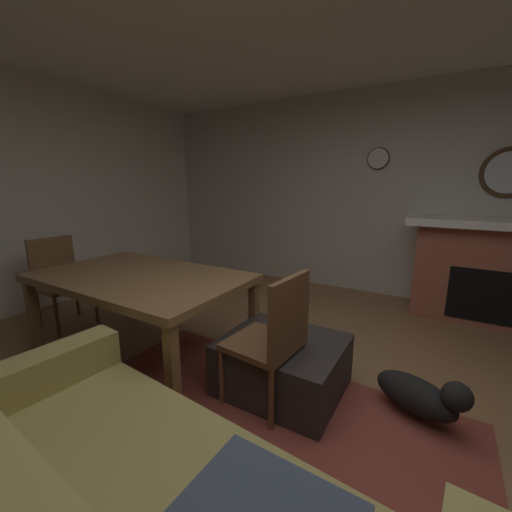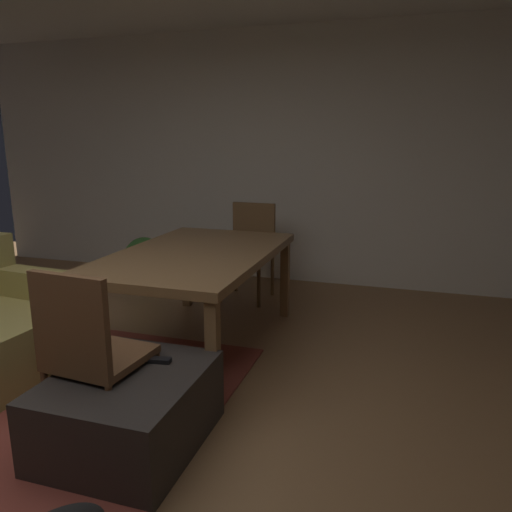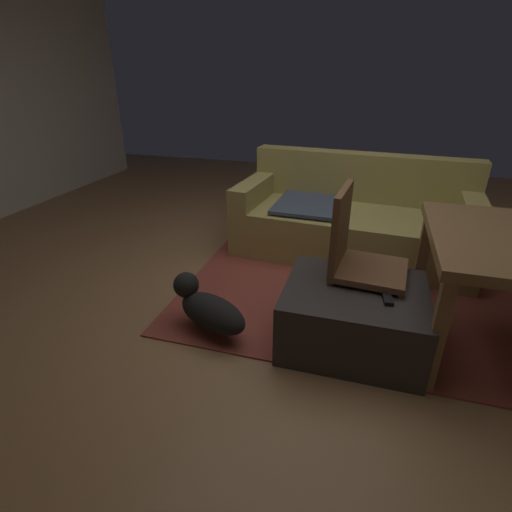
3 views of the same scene
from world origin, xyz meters
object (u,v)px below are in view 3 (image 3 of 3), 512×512
object	(u,v)px
ottoman_coffee_table	(353,316)
small_dog	(208,309)
tv_remote	(387,297)
couch	(353,220)
dining_chair_west	(356,254)

from	to	relation	value
ottoman_coffee_table	small_dog	world-z (taller)	ottoman_coffee_table
tv_remote	couch	bearing A→B (deg)	92.74
couch	dining_chair_west	distance (m)	1.23
tv_remote	dining_chair_west	distance (m)	0.35
couch	ottoman_coffee_table	distance (m)	1.41
tv_remote	small_dog	xyz separation A→B (m)	(-1.06, -0.09, -0.22)
tv_remote	ottoman_coffee_table	bearing A→B (deg)	149.92
couch	dining_chair_west	world-z (taller)	dining_chair_west
dining_chair_west	small_dog	bearing A→B (deg)	-157.94
tv_remote	small_dog	size ratio (longest dim) A/B	0.28
small_dog	ottoman_coffee_table	bearing A→B (deg)	9.96
couch	tv_remote	world-z (taller)	couch
ottoman_coffee_table	dining_chair_west	xyz separation A→B (m)	(-0.03, 0.19, 0.33)
couch	small_dog	xyz separation A→B (m)	(-0.78, -1.56, -0.12)
couch	tv_remote	size ratio (longest dim) A/B	13.24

